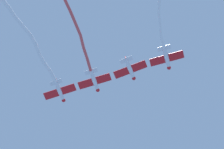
{
  "coord_description": "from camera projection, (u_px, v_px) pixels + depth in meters",
  "views": [
    {
      "loc": [
        27.18,
        -6.57,
        7.67
      ],
      "look_at": [
        1.03,
        0.01,
        83.26
      ],
      "focal_mm": 55.05,
      "sensor_mm": 36.0,
      "label": 1
    }
  ],
  "objects": [
    {
      "name": "airplane_left_wing",
      "position": [
        130.0,
        69.0,
        79.98
      ],
      "size": [
        6.38,
        7.45,
        1.99
      ],
      "rotation": [
        0.0,
        0.0,
        2.51
      ],
      "color": "white"
    },
    {
      "name": "smoke_trail_slot",
      "position": [
        31.0,
        41.0,
        77.48
      ],
      "size": [
        16.71,
        15.65,
        1.45
      ],
      "color": "white"
    },
    {
      "name": "airplane_right_wing",
      "position": [
        94.0,
        81.0,
        80.64
      ],
      "size": [
        6.2,
        7.67,
        1.99
      ],
      "rotation": [
        0.0,
        0.0,
        2.59
      ],
      "color": "white"
    },
    {
      "name": "smoke_trail_lead",
      "position": [
        161.0,
        2.0,
        76.39
      ],
      "size": [
        19.12,
        5.73,
        4.94
      ],
      "color": "white"
    },
    {
      "name": "airplane_slot",
      "position": [
        60.0,
        91.0,
        81.87
      ],
      "size": [
        6.25,
        7.61,
        1.99
      ],
      "rotation": [
        0.0,
        0.0,
        2.57
      ],
      "color": "white"
    },
    {
      "name": "airplane_lead",
      "position": [
        167.0,
        58.0,
        78.76
      ],
      "size": [
        6.12,
        7.74,
        1.99
      ],
      "rotation": [
        0.0,
        0.0,
        2.62
      ],
      "color": "white"
    },
    {
      "name": "smoke_trail_right_wing",
      "position": [
        75.0,
        25.0,
        75.11
      ],
      "size": [
        20.24,
        11.6,
        2.43
      ],
      "color": "#DB4C4C"
    }
  ]
}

